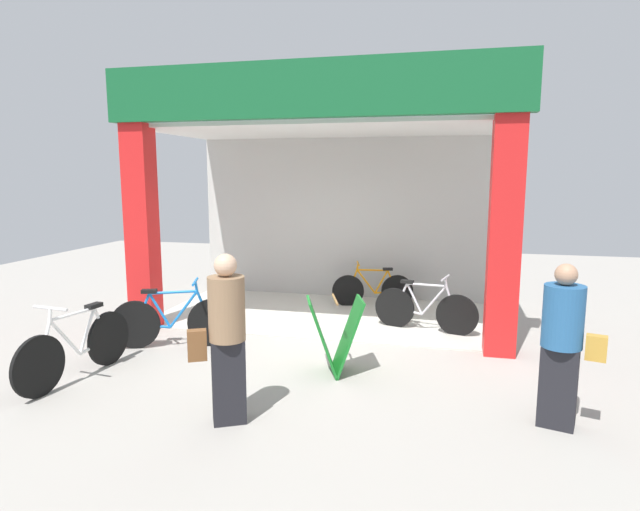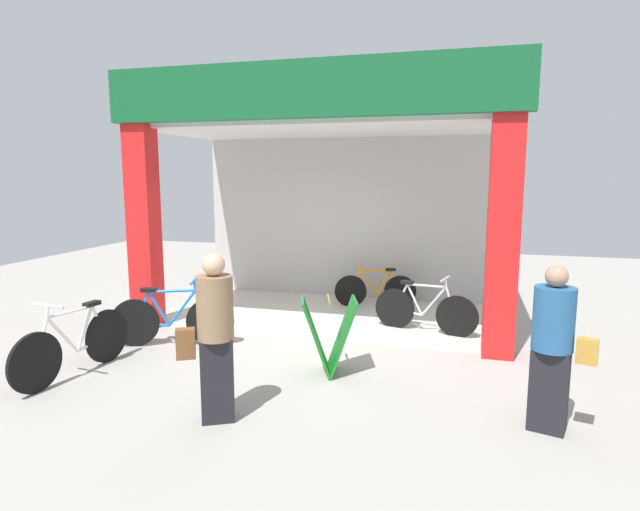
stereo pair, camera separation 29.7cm
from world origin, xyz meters
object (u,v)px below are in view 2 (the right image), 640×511
object	(u,v)px
sandwich_board_sign	(329,336)
pedestrian_0	(553,346)
bicycle_parked_1	(74,345)
bicycle_parked_0	(172,319)
bicycle_inside_0	(425,310)
bicycle_inside_1	(376,289)
pedestrian_1	(215,335)

from	to	relation	value
sandwich_board_sign	pedestrian_0	bearing A→B (deg)	-19.65
sandwich_board_sign	bicycle_parked_1	bearing A→B (deg)	-162.95
sandwich_board_sign	bicycle_parked_0	bearing A→B (deg)	169.96
bicycle_inside_0	bicycle_inside_1	world-z (taller)	bicycle_inside_0
sandwich_board_sign	pedestrian_1	world-z (taller)	pedestrian_1
bicycle_inside_0	sandwich_board_sign	size ratio (longest dim) A/B	1.68
bicycle_inside_0	pedestrian_0	xyz separation A→B (m)	(1.38, -2.85, 0.47)
bicycle_parked_1	pedestrian_1	xyz separation A→B (m)	(2.18, -0.60, 0.48)
bicycle_inside_1	pedestrian_0	distance (m)	4.87
bicycle_inside_0	pedestrian_0	size ratio (longest dim) A/B	0.99
bicycle_inside_1	bicycle_parked_0	xyz separation A→B (m)	(-2.42, -2.95, 0.05)
bicycle_inside_1	bicycle_parked_1	size ratio (longest dim) A/B	0.84
pedestrian_1	bicycle_inside_1	bearing A→B (deg)	81.01
bicycle_parked_1	sandwich_board_sign	distance (m)	3.07
sandwich_board_sign	pedestrian_0	distance (m)	2.55
bicycle_inside_1	bicycle_parked_1	xyz separation A→B (m)	(-2.95, -4.28, 0.06)
bicycle_parked_1	sandwich_board_sign	xyz separation A→B (m)	(2.94, 0.90, 0.08)
bicycle_inside_0	pedestrian_1	bearing A→B (deg)	-116.72
bicycle_inside_0	bicycle_parked_0	xyz separation A→B (m)	(-3.41, -1.57, 0.02)
bicycle_inside_1	sandwich_board_sign	size ratio (longest dim) A/B	1.54
pedestrian_0	pedestrian_1	bearing A→B (deg)	-168.30
pedestrian_1	pedestrian_0	bearing A→B (deg)	11.70
bicycle_parked_1	pedestrian_0	xyz separation A→B (m)	(5.32, 0.05, 0.44)
bicycle_inside_0	sandwich_board_sign	xyz separation A→B (m)	(-1.00, -2.00, 0.11)
bicycle_inside_0	sandwich_board_sign	distance (m)	2.24
bicycle_parked_1	bicycle_inside_1	bearing A→B (deg)	55.41
bicycle_parked_0	pedestrian_0	size ratio (longest dim) A/B	1.03
bicycle_inside_0	bicycle_parked_0	distance (m)	3.75
bicycle_parked_1	pedestrian_1	size ratio (longest dim) A/B	1.04
bicycle_parked_1	sandwich_board_sign	bearing A→B (deg)	17.05
bicycle_inside_0	pedestrian_0	distance (m)	3.20
bicycle_inside_1	sandwich_board_sign	bearing A→B (deg)	-90.21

